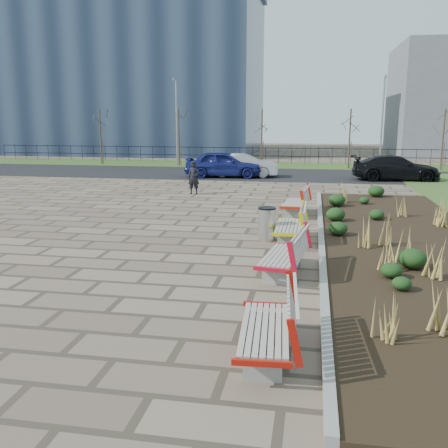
% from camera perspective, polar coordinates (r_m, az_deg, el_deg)
% --- Properties ---
extents(ground, '(120.00, 120.00, 0.00)m').
position_cam_1_polar(ground, '(10.17, -11.48, -8.17)').
color(ground, '#73644F').
rests_on(ground, ground).
extents(planting_bed, '(4.50, 18.00, 0.10)m').
position_cam_1_polar(planting_bed, '(14.50, 20.30, -2.34)').
color(planting_bed, black).
rests_on(planting_bed, ground).
extents(planting_curb, '(0.16, 18.00, 0.15)m').
position_cam_1_polar(planting_curb, '(14.26, 11.06, -1.94)').
color(planting_curb, gray).
rests_on(planting_curb, ground).
extents(grass_verge_far, '(80.00, 5.00, 0.04)m').
position_cam_1_polar(grass_verge_far, '(37.18, 4.52, 6.74)').
color(grass_verge_far, '#33511E').
rests_on(grass_verge_far, ground).
extents(road, '(80.00, 7.00, 0.02)m').
position_cam_1_polar(road, '(31.25, 3.42, 5.71)').
color(road, black).
rests_on(road, ground).
extents(bench_a, '(1.03, 2.15, 1.00)m').
position_cam_1_polar(bench_a, '(7.48, 4.68, -11.43)').
color(bench_a, '#A7150B').
rests_on(bench_a, ground).
extents(bench_b, '(1.18, 2.20, 1.00)m').
position_cam_1_polar(bench_b, '(11.25, 6.64, -3.35)').
color(bench_b, red).
rests_on(bench_b, ground).
extents(bench_c, '(0.92, 2.11, 1.00)m').
position_cam_1_polar(bench_c, '(14.32, 7.44, -0.01)').
color(bench_c, yellow).
rests_on(bench_c, ground).
extents(bench_d, '(1.09, 2.17, 1.00)m').
position_cam_1_polar(bench_d, '(18.32, 8.07, 2.63)').
color(bench_d, '#B61D0C').
rests_on(bench_d, ground).
extents(litter_bin, '(0.49, 0.49, 0.93)m').
position_cam_1_polar(litter_bin, '(14.39, 4.90, -0.02)').
color(litter_bin, '#B2B2B7').
rests_on(litter_bin, ground).
extents(pedestrian, '(0.57, 0.39, 1.52)m').
position_cam_1_polar(pedestrian, '(23.05, -3.48, 5.31)').
color(pedestrian, black).
rests_on(pedestrian, ground).
extents(car_blue, '(4.64, 2.19, 1.54)m').
position_cam_1_polar(car_blue, '(29.49, -0.04, 6.87)').
color(car_blue, navy).
rests_on(car_blue, road).
extents(car_silver, '(4.16, 1.69, 1.34)m').
position_cam_1_polar(car_silver, '(29.76, 2.26, 6.72)').
color(car_silver, '#A3A5AB').
rests_on(car_silver, road).
extents(car_black, '(4.88, 2.24, 1.38)m').
position_cam_1_polar(car_black, '(29.62, 19.02, 6.09)').
color(car_black, black).
rests_on(car_black, road).
extents(tree_a, '(1.40, 1.40, 4.00)m').
position_cam_1_polar(tree_a, '(38.66, -13.92, 9.63)').
color(tree_a, '#4C3D2D').
rests_on(tree_a, grass_verge_far).
extents(tree_b, '(1.40, 1.40, 4.00)m').
position_cam_1_polar(tree_b, '(36.65, -5.18, 9.81)').
color(tree_b, '#4C3D2D').
rests_on(tree_b, grass_verge_far).
extents(tree_c, '(1.40, 1.40, 4.00)m').
position_cam_1_polar(tree_c, '(35.56, 4.33, 9.76)').
color(tree_c, '#4C3D2D').
rests_on(tree_c, grass_verge_far).
extents(tree_d, '(1.40, 1.40, 4.00)m').
position_cam_1_polar(tree_d, '(35.45, 14.15, 9.42)').
color(tree_d, '#4C3D2D').
rests_on(tree_d, grass_verge_far).
extents(tree_e, '(1.40, 1.40, 4.00)m').
position_cam_1_polar(tree_e, '(36.35, 23.74, 8.84)').
color(tree_e, '#4C3D2D').
rests_on(tree_e, grass_verge_far).
extents(lamp_west, '(0.24, 0.60, 6.00)m').
position_cam_1_polar(lamp_west, '(36.15, -5.42, 11.36)').
color(lamp_west, gray).
rests_on(lamp_west, grass_verge_far).
extents(lamp_east, '(0.24, 0.60, 6.00)m').
position_cam_1_polar(lamp_east, '(35.12, 17.61, 10.84)').
color(lamp_east, gray).
rests_on(lamp_east, grass_verge_far).
extents(railing_fence, '(44.00, 0.10, 1.20)m').
position_cam_1_polar(railing_fence, '(38.62, 4.76, 7.85)').
color(railing_fence, black).
rests_on(railing_fence, grass_verge_far).
extents(building_glass, '(40.00, 14.00, 15.00)m').
position_cam_1_polar(building_glass, '(55.30, -18.22, 15.70)').
color(building_glass, '#192338').
rests_on(building_glass, ground).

